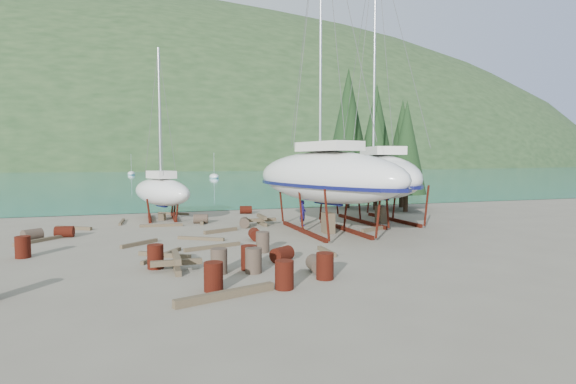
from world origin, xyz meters
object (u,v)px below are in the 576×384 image
object	(u,v)px
large_sailboat_far	(378,176)
worker	(303,213)
large_sailboat_near	(324,176)
small_sailboat_shore	(161,191)

from	to	relation	value
large_sailboat_far	worker	world-z (taller)	large_sailboat_far
large_sailboat_far	large_sailboat_near	bearing A→B (deg)	-141.09
large_sailboat_near	small_sailboat_shore	world-z (taller)	large_sailboat_near
large_sailboat_far	small_sailboat_shore	bearing A→B (deg)	166.80
large_sailboat_near	small_sailboat_shore	size ratio (longest dim) A/B	1.67
small_sailboat_shore	worker	bearing A→B (deg)	-58.16
large_sailboat_near	worker	size ratio (longest dim) A/B	12.24
large_sailboat_near	large_sailboat_far	world-z (taller)	large_sailboat_near
small_sailboat_shore	large_sailboat_near	bearing A→B (deg)	-66.27
large_sailboat_far	worker	distance (m)	5.59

